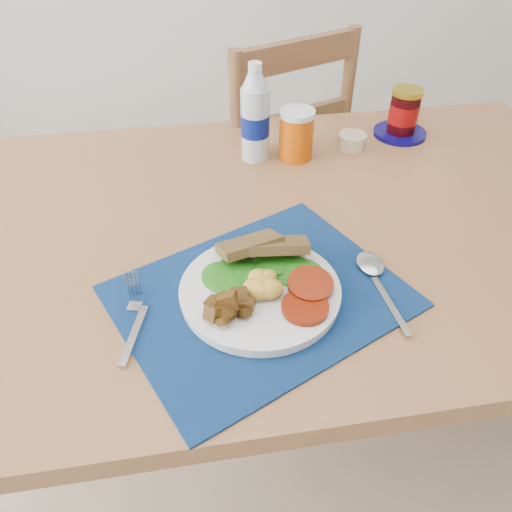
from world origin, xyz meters
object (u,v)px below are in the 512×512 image
Objects in this scene: breakfast_plate at (257,289)px; jam_on_saucer at (403,115)px; water_bottle at (255,118)px; juice_glass at (296,136)px; chair_far at (271,149)px.

jam_on_saucer is at bearing 41.30° from breakfast_plate.
breakfast_plate is at bearing -131.07° from jam_on_saucer.
juice_glass is at bearing -7.70° from water_bottle.
breakfast_plate is 1.17× the size of water_bottle.
breakfast_plate is 0.48m from juice_glass.
chair_far is at bearing 72.91° from water_bottle.
jam_on_saucer is (0.28, 0.07, -0.00)m from juice_glass.
chair_far is 10.61× the size of juice_glass.
water_bottle is at bearing 73.60° from breakfast_plate.
water_bottle is (-0.11, -0.35, 0.27)m from chair_far.
jam_on_saucer is (0.27, -0.29, 0.23)m from chair_far.
chair_far reaches higher than juice_glass.
juice_glass is (-0.01, -0.36, 0.23)m from chair_far.
water_bottle is 0.10m from juice_glass.
chair_far reaches higher than breakfast_plate.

